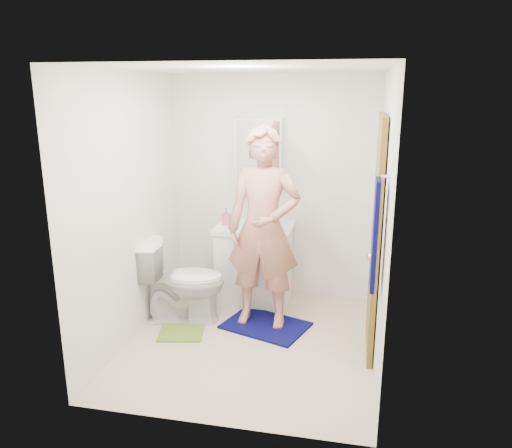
{
  "coord_description": "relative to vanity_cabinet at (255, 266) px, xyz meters",
  "views": [
    {
      "loc": [
        0.89,
        -4.03,
        2.25
      ],
      "look_at": [
        0.0,
        0.25,
        1.05
      ],
      "focal_mm": 35.0,
      "sensor_mm": 36.0,
      "label": 1
    }
  ],
  "objects": [
    {
      "name": "green_rug",
      "position": [
        -0.52,
        -0.9,
        -0.39
      ],
      "size": [
        0.47,
        0.42,
        0.02
      ],
      "primitive_type": "cube",
      "rotation": [
        0.0,
        0.0,
        0.19
      ],
      "color": "olive",
      "rests_on": "floor"
    },
    {
      "name": "door",
      "position": [
        1.22,
        -0.76,
        0.62
      ],
      "size": [
        0.05,
        0.8,
        2.05
      ],
      "primitive_type": "cube",
      "color": "olive",
      "rests_on": "ground"
    },
    {
      "name": "countertop",
      "position": [
        0.0,
        0.0,
        0.43
      ],
      "size": [
        0.79,
        0.59,
        0.05
      ],
      "primitive_type": "cube",
      "color": "white",
      "rests_on": "vanity_cabinet"
    },
    {
      "name": "wall_back",
      "position": [
        0.15,
        0.3,
        0.8
      ],
      "size": [
        2.2,
        0.02,
        2.4
      ],
      "primitive_type": "cube",
      "color": "white",
      "rests_on": "ground"
    },
    {
      "name": "towel_hook",
      "position": [
        1.22,
        -1.48,
        1.27
      ],
      "size": [
        0.06,
        0.02,
        0.02
      ],
      "primitive_type": "cylinder",
      "rotation": [
        0.0,
        1.57,
        0.0
      ],
      "color": "silver",
      "rests_on": "wall_right"
    },
    {
      "name": "ceiling",
      "position": [
        0.15,
        -0.91,
        2.01
      ],
      "size": [
        2.2,
        2.4,
        0.02
      ],
      "primitive_type": "cube",
      "color": "white",
      "rests_on": "ground"
    },
    {
      "name": "man",
      "position": [
        0.2,
        -0.54,
        0.58
      ],
      "size": [
        0.72,
        0.49,
        1.91
      ],
      "primitive_type": "imported",
      "rotation": [
        0.0,
        0.0,
        -0.04
      ],
      "color": "tan",
      "rests_on": "bath_mat"
    },
    {
      "name": "wall_right",
      "position": [
        1.26,
        -0.91,
        0.8
      ],
      "size": [
        0.02,
        2.4,
        2.4
      ],
      "primitive_type": "cube",
      "color": "white",
      "rests_on": "ground"
    },
    {
      "name": "soap_dispenser",
      "position": [
        -0.3,
        -0.02,
        0.54
      ],
      "size": [
        0.08,
        0.08,
        0.18
      ],
      "primitive_type": "imported",
      "rotation": [
        0.0,
        0.0,
        0.01
      ],
      "color": "#C75D70",
      "rests_on": "countertop"
    },
    {
      "name": "bath_mat",
      "position": [
        0.23,
        -0.59,
        -0.39
      ],
      "size": [
        0.91,
        0.77,
        0.02
      ],
      "primitive_type": "cube",
      "rotation": [
        0.0,
        0.0,
        -0.33
      ],
      "color": "#08084F",
      "rests_on": "floor"
    },
    {
      "name": "door_knob",
      "position": [
        1.18,
        -1.08,
        0.55
      ],
      "size": [
        0.07,
        0.07,
        0.07
      ],
      "primitive_type": "sphere",
      "color": "gold",
      "rests_on": "door"
    },
    {
      "name": "wall_left",
      "position": [
        -0.96,
        -0.91,
        0.8
      ],
      "size": [
        0.02,
        2.4,
        2.4
      ],
      "primitive_type": "cube",
      "color": "white",
      "rests_on": "ground"
    },
    {
      "name": "faucet",
      "position": [
        0.0,
        0.18,
        0.51
      ],
      "size": [
        0.03,
        0.03,
        0.12
      ],
      "primitive_type": "cylinder",
      "color": "silver",
      "rests_on": "countertop"
    },
    {
      "name": "mirror_panel",
      "position": [
        0.0,
        0.16,
        1.2
      ],
      "size": [
        0.46,
        0.01,
        0.66
      ],
      "primitive_type": "cube",
      "color": "white",
      "rests_on": "wall_back"
    },
    {
      "name": "toothbrush_cup",
      "position": [
        0.19,
        0.08,
        0.5
      ],
      "size": [
        0.16,
        0.16,
        0.11
      ],
      "primitive_type": "imported",
      "rotation": [
        0.0,
        0.0,
        -0.19
      ],
      "color": "#79387B",
      "rests_on": "countertop"
    },
    {
      "name": "medicine_cabinet",
      "position": [
        0.0,
        0.22,
        1.2
      ],
      "size": [
        0.5,
        0.12,
        0.7
      ],
      "primitive_type": "cube",
      "color": "white",
      "rests_on": "wall_back"
    },
    {
      "name": "floor",
      "position": [
        0.15,
        -0.91,
        -0.41
      ],
      "size": [
        2.2,
        2.4,
        0.02
      ],
      "primitive_type": "cube",
      "color": "beige",
      "rests_on": "ground"
    },
    {
      "name": "wall_front",
      "position": [
        0.15,
        -2.12,
        0.8
      ],
      "size": [
        2.2,
        0.02,
        2.4
      ],
      "primitive_type": "cube",
      "color": "white",
      "rests_on": "ground"
    },
    {
      "name": "vanity_cabinet",
      "position": [
        0.0,
        0.0,
        0.0
      ],
      "size": [
        0.75,
        0.55,
        0.8
      ],
      "primitive_type": "cube",
      "color": "white",
      "rests_on": "floor"
    },
    {
      "name": "sink_basin",
      "position": [
        0.0,
        0.0,
        0.44
      ],
      "size": [
        0.4,
        0.4,
        0.03
      ],
      "primitive_type": "cylinder",
      "color": "white",
      "rests_on": "countertop"
    },
    {
      "name": "towel",
      "position": [
        1.18,
        -1.48,
        0.85
      ],
      "size": [
        0.03,
        0.24,
        0.8
      ],
      "primitive_type": "cube",
      "color": "#08084F",
      "rests_on": "wall_right"
    },
    {
      "name": "toilet",
      "position": [
        -0.6,
        -0.59,
        0.01
      ],
      "size": [
        0.88,
        0.6,
        0.82
      ],
      "primitive_type": "imported",
      "rotation": [
        0.0,
        0.0,
        1.75
      ],
      "color": "white",
      "rests_on": "floor"
    }
  ]
}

